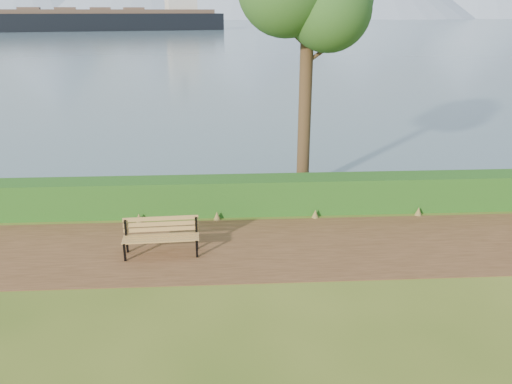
{
  "coord_description": "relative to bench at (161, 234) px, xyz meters",
  "views": [
    {
      "loc": [
        -0.77,
        -10.51,
        5.38
      ],
      "look_at": [
        -0.09,
        1.2,
        1.1
      ],
      "focal_mm": 35.0,
      "sensor_mm": 36.0,
      "label": 1
    }
  ],
  "objects": [
    {
      "name": "hedge",
      "position": [
        2.36,
        2.46,
        -0.0
      ],
      "size": [
        32.0,
        0.85,
        1.0
      ],
      "primitive_type": "cube",
      "color": "#124012",
      "rests_on": "ground"
    },
    {
      "name": "cargo_ship",
      "position": [
        -28.89,
        140.99,
        2.4
      ],
      "size": [
        64.65,
        26.15,
        19.49
      ],
      "rotation": [
        0.0,
        0.0,
        0.26
      ],
      "color": "black",
      "rests_on": "ground"
    },
    {
      "name": "bench",
      "position": [
        0.0,
        0.0,
        0.0
      ],
      "size": [
        1.77,
        0.6,
        0.87
      ],
      "rotation": [
        0.0,
        0.0,
        0.05
      ],
      "color": "black",
      "rests_on": "ground"
    },
    {
      "name": "ground",
      "position": [
        2.36,
        -0.14,
        -0.5
      ],
      "size": [
        140.0,
        140.0,
        0.0
      ],
      "primitive_type": "plane",
      "color": "#415A19",
      "rests_on": "ground"
    },
    {
      "name": "water",
      "position": [
        2.36,
        259.86,
        -0.5
      ],
      "size": [
        700.0,
        510.0,
        0.0
      ],
      "primitive_type": "cube",
      "color": "slate",
      "rests_on": "ground"
    },
    {
      "name": "path",
      "position": [
        2.36,
        0.16,
        -0.5
      ],
      "size": [
        40.0,
        3.4,
        0.01
      ],
      "primitive_type": "cube",
      "color": "#4F321B",
      "rests_on": "ground"
    }
  ]
}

